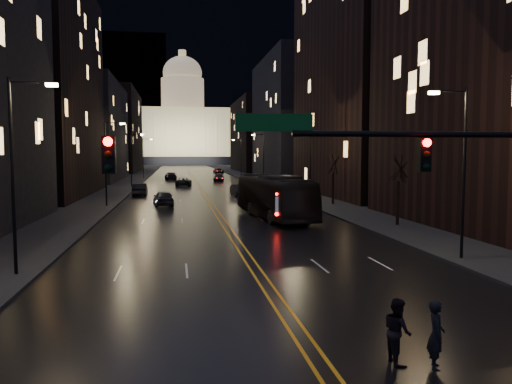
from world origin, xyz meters
name	(u,v)px	position (x,y,z in m)	size (l,w,h in m)	color
ground	(307,346)	(0.00, 0.00, 0.00)	(900.00, 900.00, 0.00)	black
road	(190,173)	(0.00, 130.00, 0.01)	(20.00, 320.00, 0.02)	black
sidewalk_left	(139,173)	(-14.00, 130.00, 0.08)	(8.00, 320.00, 0.16)	black
sidewalk_right	(238,172)	(14.00, 130.00, 0.08)	(8.00, 320.00, 0.16)	black
center_line	(190,173)	(0.00, 130.00, 0.03)	(0.62, 320.00, 0.01)	orange
building_left_mid	(38,87)	(-21.00, 54.00, 14.00)	(12.00, 30.00, 28.00)	black
building_left_far	(90,132)	(-21.00, 92.00, 10.00)	(12.00, 34.00, 20.00)	black
building_left_dist	(117,132)	(-21.00, 140.00, 12.00)	(12.00, 40.00, 24.00)	black
building_right_tall	(365,52)	(21.00, 50.00, 19.00)	(12.00, 30.00, 38.00)	black
building_right_mid	(292,119)	(21.00, 92.00, 13.00)	(12.00, 34.00, 26.00)	black
building_right_dist	(256,136)	(21.00, 140.00, 11.00)	(12.00, 40.00, 22.00)	black
mountain_ridge	(232,77)	(40.00, 380.00, 65.00)	(520.00, 60.00, 130.00)	black
capitol	(183,131)	(0.00, 250.00, 17.15)	(90.00, 50.00, 58.50)	black
traffic_signal	(497,171)	(5.91, 0.00, 5.10)	(17.29, 0.45, 7.00)	black
streetlamp_right_near	(461,164)	(10.81, 10.00, 5.08)	(2.13, 0.25, 9.00)	black
streetlamp_left_near	(17,166)	(-10.81, 10.00, 5.08)	(2.13, 0.25, 9.00)	black
streetlamp_right_mid	(309,158)	(10.81, 40.00, 5.08)	(2.13, 0.25, 9.00)	black
streetlamp_left_mid	(107,159)	(-10.81, 40.00, 5.08)	(2.13, 0.25, 9.00)	black
streetlamp_right_far	(263,156)	(10.81, 70.00, 5.08)	(2.13, 0.25, 9.00)	black
streetlamp_left_far	(132,157)	(-10.81, 70.00, 5.08)	(2.13, 0.25, 9.00)	black
streetlamp_right_dist	(240,156)	(10.81, 100.00, 5.08)	(2.13, 0.25, 9.00)	black
streetlamp_left_dist	(144,156)	(-10.81, 100.00, 5.08)	(2.13, 0.25, 9.00)	black
tree_right_mid	(398,168)	(13.00, 22.00, 4.53)	(2.40, 2.40, 6.65)	black
tree_right_far	(333,164)	(13.00, 38.00, 4.53)	(2.40, 2.40, 6.65)	black
bus	(274,197)	(4.64, 28.51, 1.89)	(3.17, 13.53, 3.77)	black
oncoming_car_a	(163,198)	(-5.12, 40.07, 0.83)	(1.97, 4.90, 1.67)	black
oncoming_car_b	(140,190)	(-8.50, 53.59, 0.83)	(1.75, 5.02, 1.65)	black
oncoming_car_c	(184,182)	(-2.50, 72.54, 0.75)	(2.48, 5.37, 1.49)	black
oncoming_car_d	(171,176)	(-4.93, 93.49, 0.81)	(2.26, 5.55, 1.61)	black
receding_car_a	(239,190)	(4.35, 51.07, 0.76)	(1.62, 4.63, 1.53)	black
receding_car_b	(250,185)	(7.35, 60.84, 0.80)	(1.89, 4.69, 1.60)	black
receding_car_c	(219,178)	(4.62, 85.46, 0.73)	(2.03, 5.00, 1.45)	black
receding_car_d	(219,171)	(7.89, 124.86, 0.71)	(2.35, 5.09, 1.41)	black
pedestrian_a	(436,335)	(2.93, -2.00, 0.91)	(0.66, 0.44, 1.82)	black
pedestrian_b	(397,331)	(2.09, -1.51, 0.89)	(0.86, 0.47, 1.78)	black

